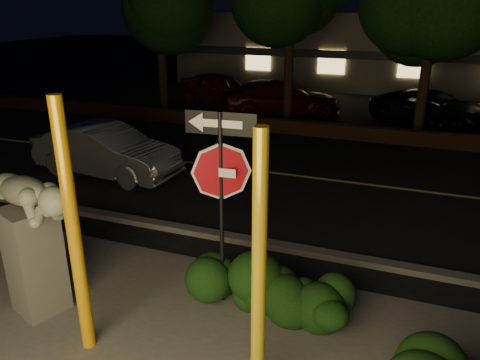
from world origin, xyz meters
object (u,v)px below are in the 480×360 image
Objects in this scene: yellow_pole_left at (74,233)px; silver_sedan at (106,151)px; sculpture at (30,228)px; parked_car_red at (219,90)px; signpost at (221,172)px; parked_car_dark at (432,108)px; yellow_pole_right at (259,274)px; parked_car_darkred at (281,99)px.

silver_sedan is (-3.89, 5.98, -1.07)m from yellow_pole_left.
parked_car_red is at bearing 124.04° from sculpture.
signpost reaches higher than parked_car_dark.
yellow_pole_right reaches higher than parked_car_darkred.
yellow_pole_left is 2.47m from yellow_pole_right.
parked_car_red is (-4.57, 15.56, -1.01)m from yellow_pole_left.
parked_car_red is (-0.68, 9.58, 0.06)m from silver_sedan.
signpost reaches higher than sculpture.
signpost is 13.33m from parked_car_darkred.
sculpture is at bearing -178.89° from parked_car_dark.
silver_sedan is at bearing 137.46° from sculpture.
signpost is at bearing 46.95° from sculpture.
parked_car_red is 9.15m from parked_car_dark.
sculpture reaches higher than parked_car_darkred.
parked_car_darkred is at bearing 112.18° from sculpture.
parked_car_dark is at bearing 82.10° from yellow_pole_right.
yellow_pole_left is at bearing -178.98° from yellow_pole_right.
yellow_pole_left is at bearing -141.67° from silver_sedan.
parked_car_red is at bearing 110.52° from parked_car_dark.
yellow_pole_right is 15.09m from parked_car_darkred.
yellow_pole_left is at bearing 159.97° from parked_car_darkred.
yellow_pole_right is 1.46× the size of sculpture.
yellow_pole_right is 0.80× the size of silver_sedan.
yellow_pole_left is 1.30m from sculpture.
yellow_pole_left is 0.84× the size of silver_sedan.
parked_car_darkred is 5.99m from parked_car_dark.
silver_sedan is 0.91× the size of parked_car_dark.
sculpture is (-3.64, 0.39, -0.26)m from yellow_pole_right.
signpost is 1.34× the size of sculpture.
silver_sedan is 0.84× the size of parked_car_darkred.
parked_car_darkred is at bearing 118.67° from parked_car_dark.
yellow_pole_right reaches higher than parked_car_dark.
silver_sedan is at bearing -149.56° from parked_car_red.
yellow_pole_right is 1.09× the size of signpost.
sculpture is (-2.53, -1.21, -0.78)m from signpost.
parked_car_dark is (8.47, 9.30, -0.05)m from silver_sedan.
silver_sedan is (-6.35, 5.93, -0.99)m from yellow_pole_right.
yellow_pole_right is 0.72× the size of parked_car_dark.
parked_car_dark is (5.76, 14.84, -0.78)m from sculpture.
signpost is 6.96m from silver_sedan.
sculpture is at bearing 159.83° from yellow_pole_left.
silver_sedan is 8.99m from parked_car_darkred.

